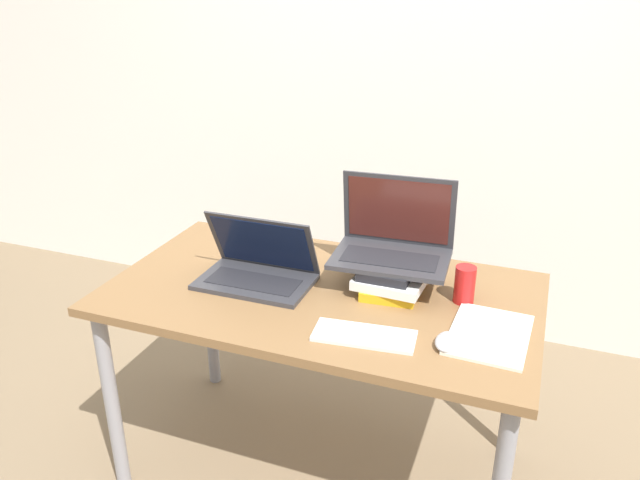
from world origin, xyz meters
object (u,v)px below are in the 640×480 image
object	(u,v)px
laptop_on_books	(393,242)
soda_can	(465,285)
book_stack	(392,276)
mouse	(447,342)
notepad	(489,335)
wireless_keyboard	(364,336)
laptop_left	(258,269)

from	to	relation	value
laptop_on_books	soda_can	distance (m)	0.27
book_stack	soda_can	size ratio (longest dim) A/B	2.32
soda_can	mouse	bearing A→B (deg)	-90.54
laptop_on_books	notepad	xyz separation A→B (m)	(0.35, -0.24, -0.14)
wireless_keyboard	soda_can	bearing A→B (deg)	53.59
wireless_keyboard	mouse	size ratio (longest dim) A/B	2.85
laptop_left	soda_can	world-z (taller)	laptop_left
book_stack	notepad	xyz separation A→B (m)	(0.34, -0.19, -0.04)
book_stack	mouse	world-z (taller)	book_stack
wireless_keyboard	soda_can	world-z (taller)	soda_can
laptop_on_books	notepad	size ratio (longest dim) A/B	1.26
mouse	notepad	world-z (taller)	mouse
wireless_keyboard	mouse	bearing A→B (deg)	9.58
book_stack	laptop_on_books	bearing A→B (deg)	107.40
laptop_left	wireless_keyboard	world-z (taller)	laptop_left
laptop_left	wireless_keyboard	size ratio (longest dim) A/B	1.24
book_stack	laptop_left	bearing A→B (deg)	-165.86
soda_can	wireless_keyboard	bearing A→B (deg)	-126.41
wireless_keyboard	notepad	xyz separation A→B (m)	(0.34, 0.14, -0.00)
notepad	soda_can	xyz separation A→B (m)	(-0.10, 0.18, 0.06)
book_stack	wireless_keyboard	world-z (taller)	book_stack
wireless_keyboard	mouse	distance (m)	0.23
laptop_left	mouse	distance (m)	0.70
wireless_keyboard	soda_can	size ratio (longest dim) A/B	2.51
laptop_on_books	book_stack	bearing A→B (deg)	-72.60
wireless_keyboard	notepad	distance (m)	0.36
mouse	notepad	size ratio (longest dim) A/B	0.34
laptop_left	book_stack	size ratio (longest dim) A/B	1.35
notepad	soda_can	distance (m)	0.22
mouse	laptop_left	bearing A→B (deg)	165.40
book_stack	soda_can	world-z (taller)	soda_can
laptop_on_books	laptop_left	bearing A→B (deg)	-159.63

